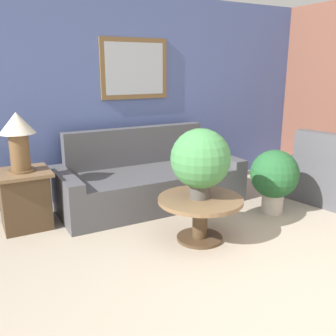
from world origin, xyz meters
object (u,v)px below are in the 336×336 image
(side_table, at_px, (25,199))
(potted_plant_on_table, at_px, (201,160))
(couch_main, at_px, (148,181))
(potted_plant_floor, at_px, (274,176))
(table_lamp, at_px, (18,134))
(armchair, at_px, (336,179))
(coffee_table, at_px, (200,210))

(side_table, distance_m, potted_plant_on_table, 1.94)
(couch_main, distance_m, potted_plant_floor, 1.54)
(side_table, xyz_separation_m, table_lamp, (0.00, 0.00, 0.70))
(armchair, bearing_deg, couch_main, 53.62)
(side_table, relative_size, table_lamp, 1.01)
(coffee_table, distance_m, side_table, 1.89)
(armchair, bearing_deg, potted_plant_floor, 76.38)
(armchair, distance_m, table_lamp, 3.87)
(coffee_table, relative_size, potted_plant_floor, 1.10)
(side_table, bearing_deg, potted_plant_on_table, -38.36)
(couch_main, bearing_deg, coffee_table, -90.86)
(coffee_table, bearing_deg, armchair, 3.28)
(potted_plant_on_table, distance_m, potted_plant_floor, 1.23)
(couch_main, height_order, table_lamp, table_lamp)
(couch_main, distance_m, coffee_table, 1.21)
(table_lamp, bearing_deg, potted_plant_floor, -20.48)
(side_table, relative_size, potted_plant_on_table, 0.91)
(side_table, height_order, potted_plant_floor, potted_plant_floor)
(couch_main, height_order, potted_plant_on_table, potted_plant_on_table)
(couch_main, bearing_deg, armchair, -26.69)
(side_table, distance_m, table_lamp, 0.70)
(coffee_table, distance_m, potted_plant_on_table, 0.50)
(side_table, height_order, table_lamp, table_lamp)
(couch_main, xyz_separation_m, table_lamp, (-1.49, -0.03, 0.73))
(couch_main, xyz_separation_m, armchair, (2.16, -1.09, -0.00))
(armchair, height_order, table_lamp, table_lamp)
(potted_plant_on_table, height_order, potted_plant_floor, potted_plant_on_table)
(coffee_table, xyz_separation_m, potted_plant_floor, (1.16, 0.19, 0.13))
(armchair, bearing_deg, table_lamp, 64.22)
(armchair, bearing_deg, coffee_table, 83.59)
(couch_main, bearing_deg, potted_plant_floor, -41.64)
(armchair, xyz_separation_m, potted_plant_floor, (-1.02, 0.07, 0.16))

